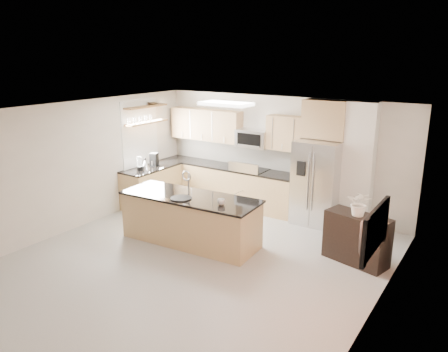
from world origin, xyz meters
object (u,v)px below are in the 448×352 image
Objects in this scene: range at (250,188)px; kettle at (145,164)px; platter at (181,198)px; microwave at (253,138)px; coffee_maker at (154,160)px; cup at (221,202)px; flower_vase at (361,197)px; blender at (139,164)px; credenza at (357,239)px; bowl at (154,103)px; island at (191,219)px; refrigerator at (317,183)px; television at (367,228)px.

range is 4.24× the size of kettle.
range is 2.91× the size of platter.
microwave is 2.47× the size of coffee_maker.
flower_vase reaches higher than cup.
range is 3.49× the size of blender.
range is at bearing 23.84° from coffee_maker.
range is 2.37m from coffee_maker.
credenza is 2.77× the size of platter.
island is at bearing -35.38° from bowl.
cup is at bearing -10.65° from island.
island is 2.35m from blender.
credenza is at bearing -25.53° from range.
bowl reaches higher than cup.
kettle is at bearing -161.20° from refrigerator.
kettle is (-3.68, -1.25, 0.15)m from refrigerator.
kettle is (-2.06, 0.99, 0.57)m from island.
coffee_maker is at bearing 100.58° from kettle.
microwave is 2.73m from platter.
coffee_maker is (-0.02, 0.51, 0.01)m from blender.
microwave is 3.37m from flower_vase.
refrigerator is (1.66, -0.17, -0.74)m from microwave.
credenza is at bearing 0.41° from blender.
range is at bearing 16.68° from bowl.
flower_vase is at bearing -0.05° from blender.
blender reaches higher than platter.
island is at bearing 80.35° from platter.
coffee_maker is at bearing -153.38° from microwave.
bowl is (-0.23, 0.63, 1.34)m from kettle.
refrigerator is at bearing -5.86° from microwave.
television reaches higher than kettle.
bowl is (-3.91, -0.63, 1.49)m from refrigerator.
television is at bearing -9.74° from platter.
bowl is at bearing 109.76° from kettle.
blender is at bearing -109.88° from kettle.
blender is (-2.08, -1.56, -0.57)m from microwave.
television reaches higher than island.
island is 8.36× the size of blender.
range is 2.56m from platter.
cup is 3.25m from coffee_maker.
bowl is 0.34× the size of television.
platter is (-0.00, -2.64, -0.69)m from microwave.
coffee_maker is at bearing -58.34° from bowl.
refrigerator is 2.50m from cup.
flower_vase is at bearing -5.86° from coffee_maker.
flower_vase is 1.78m from television.
microwave is 2.33× the size of blender.
refrigerator is 1.64× the size of credenza.
platter is at bearing -31.05° from kettle.
island is 3.68m from television.
television is (3.48, -0.83, 0.88)m from island.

